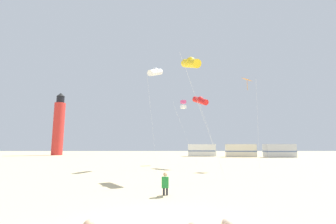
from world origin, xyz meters
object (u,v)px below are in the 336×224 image
kite_tube_gold (191,63)px  kite_tube_white (155,72)px  kite_diamond_orange (248,83)px  rv_van_silver (279,151)px  rv_van_cream (241,151)px  lighthouse_distant (59,126)px  kite_flyer_standing (165,183)px  kite_box_rainbow (183,104)px  rv_van_white (202,150)px  kite_tube_scarlet (200,100)px

kite_tube_gold → kite_tube_white: bearing=113.5°
kite_diamond_orange → rv_van_silver: 30.36m
kite_tube_gold → rv_van_cream: size_ratio=1.49×
lighthouse_distant → rv_van_silver: 55.00m
kite_tube_white → kite_diamond_orange: (10.32, -0.80, -1.52)m
kite_flyer_standing → kite_box_rainbow: kite_box_rainbow is taller
kite_tube_white → rv_van_white: (9.74, 29.35, -9.47)m
kite_tube_scarlet → rv_van_cream: (12.47, 23.98, -6.51)m
kite_tube_gold → kite_tube_scarlet: bearing=77.0°
kite_diamond_orange → rv_van_silver: size_ratio=1.52×
kite_tube_white → lighthouse_distant: (-27.61, 36.04, -3.02)m
kite_diamond_orange → rv_van_silver: (15.37, 24.95, -7.95)m
kite_tube_gold → kite_box_rainbow: (0.42, 13.53, -0.97)m
kite_box_rainbow → kite_tube_scarlet: bearing=-67.8°
kite_box_rainbow → kite_diamond_orange: bearing=-45.9°
lighthouse_distant → rv_van_white: (37.36, -6.69, -6.45)m
kite_tube_scarlet → kite_tube_white: bearing=-161.3°
kite_flyer_standing → kite_tube_white: (-1.19, 13.62, 10.24)m
rv_van_white → rv_van_silver: bearing=-13.6°
kite_tube_white → rv_van_cream: bearing=55.3°
kite_flyer_standing → rv_van_silver: bearing=-120.8°
kite_box_rainbow → rv_van_cream: (14.20, 19.75, -6.78)m
rv_van_cream → kite_tube_scarlet: bearing=-112.6°
kite_flyer_standing → kite_tube_gold: kite_tube_gold is taller
kite_tube_scarlet → kite_tube_gold: (-2.15, -9.30, 1.24)m
kite_tube_gold → rv_van_silver: bearing=54.6°
kite_flyer_standing → kite_diamond_orange: 18.00m
rv_van_white → kite_flyer_standing: bearing=-96.8°
rv_van_silver → kite_tube_white: bearing=-139.3°
kite_flyer_standing → kite_tube_scarlet: 17.59m
lighthouse_distant → rv_van_cream: bearing=-12.7°
kite_tube_scarlet → rv_van_white: size_ratio=1.30×
kite_box_rainbow → rv_van_silver: 29.29m
kite_box_rainbow → rv_van_silver: bearing=39.4°
kite_flyer_standing → kite_tube_gold: bearing=-106.3°
rv_van_cream → kite_tube_gold: bearing=-108.9°
kite_box_rainbow → lighthouse_distant: size_ratio=0.52×
kite_tube_white → rv_van_cream: kite_tube_white is taller
rv_van_cream → lighthouse_distant: bearing=172.2°
kite_tube_white → kite_diamond_orange: kite_tube_white is taller
kite_flyer_standing → rv_van_white: (8.55, 42.97, 0.78)m
kite_box_rainbow → rv_van_cream: size_ratio=1.32×
rv_van_silver → kite_diamond_orange: bearing=-124.2°
kite_tube_white → kite_flyer_standing: bearing=-85.0°
kite_tube_gold → kite_diamond_orange: kite_diamond_orange is taller
kite_flyer_standing → kite_tube_scarlet: size_ratio=0.13×
lighthouse_distant → rv_van_white: bearing=-10.2°
kite_box_rainbow → rv_van_cream: bearing=54.3°
rv_van_cream → kite_diamond_orange: bearing=-101.0°
kite_tube_gold → kite_tube_white: (-3.25, 7.47, 1.72)m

